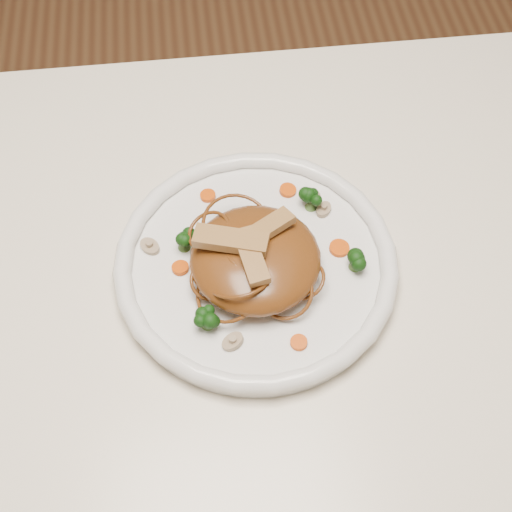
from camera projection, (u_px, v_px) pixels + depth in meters
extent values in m
plane|color=brown|center=(230.00, 505.00, 1.38)|extent=(4.00, 4.00, 0.00)
cube|color=beige|center=(210.00, 322.00, 0.77)|extent=(1.20, 0.80, 0.04)
cylinder|color=olive|center=(502.00, 227.00, 1.31)|extent=(0.06, 0.06, 0.71)
cylinder|color=white|center=(256.00, 267.00, 0.78)|extent=(0.32, 0.32, 0.02)
ellipsoid|color=#5F2D12|center=(255.00, 259.00, 0.74)|extent=(0.18, 0.18, 0.04)
cube|color=#9F7D4B|center=(266.00, 229.00, 0.73)|extent=(0.06, 0.05, 0.01)
cube|color=#9F7D4B|center=(231.00, 240.00, 0.72)|extent=(0.08, 0.05, 0.01)
cube|color=#9F7D4B|center=(251.00, 256.00, 0.71)|extent=(0.03, 0.07, 0.01)
cylinder|color=#EC4F08|center=(288.00, 190.00, 0.82)|extent=(0.03, 0.03, 0.00)
cylinder|color=#EC4F08|center=(180.00, 268.00, 0.76)|extent=(0.02, 0.02, 0.00)
cylinder|color=#EC4F08|center=(339.00, 248.00, 0.78)|extent=(0.03, 0.03, 0.00)
cylinder|color=#EC4F08|center=(208.00, 196.00, 0.82)|extent=(0.02, 0.02, 0.00)
cylinder|color=#EC4F08|center=(299.00, 342.00, 0.71)|extent=(0.02, 0.02, 0.00)
cylinder|color=tan|center=(233.00, 342.00, 0.71)|extent=(0.03, 0.03, 0.01)
cylinder|color=tan|center=(324.00, 210.00, 0.81)|extent=(0.03, 0.03, 0.01)
cylinder|color=tan|center=(150.00, 246.00, 0.78)|extent=(0.03, 0.03, 0.01)
cylinder|color=tan|center=(312.00, 196.00, 0.82)|extent=(0.03, 0.03, 0.01)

